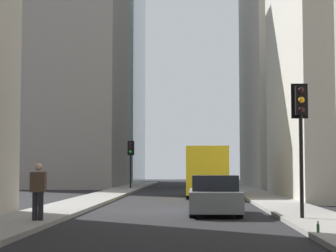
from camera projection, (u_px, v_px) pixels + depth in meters
The scene contains 11 objects.
ground_plane at pixel (177, 211), 23.32m from camera, with size 135.00×135.00×0.00m, color black.
sidewalk_right at pixel (62, 209), 23.51m from camera, with size 90.00×2.20×0.14m, color gray.
sidewalk_left at pixel (293, 210), 23.14m from camera, with size 90.00×2.20×0.14m, color gray.
building_left_far at pixel (302, 32), 54.41m from camera, with size 19.41×10.00×27.91m.
building_right_far at pixel (66, 60), 53.42m from camera, with size 12.96×10.50×22.57m.
delivery_truck at pixel (206, 172), 34.39m from camera, with size 6.46×2.25×2.84m.
hatchback_grey at pixel (214, 196), 21.40m from camera, with size 4.30×1.78×1.42m.
traffic_light_foreground at pixel (301, 118), 18.63m from camera, with size 0.43×0.52×4.18m.
traffic_light_midblock at pixel (131, 153), 46.20m from camera, with size 0.43×0.52×3.64m.
pedestrian at pixel (38, 189), 17.58m from camera, with size 0.26×0.44×1.67m.
discarded_bottle at pixel (318, 228), 14.22m from camera, with size 0.07×0.07×0.27m.
Camera 1 is at (-23.49, -0.64, 1.66)m, focal length 64.30 mm.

